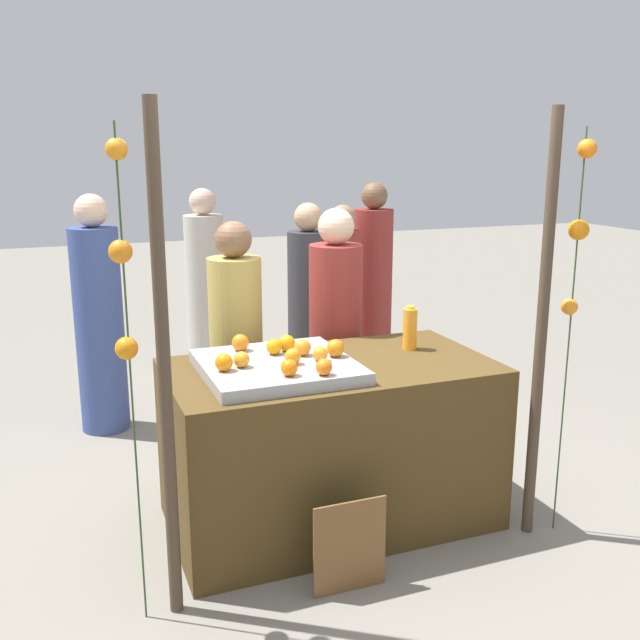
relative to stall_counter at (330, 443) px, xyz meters
The scene contains 27 objects.
ground_plane 0.43m from the stall_counter, ahead, with size 24.00×24.00×0.00m, color gray.
stall_counter is the anchor object (origin of this frame).
orange_tray 0.55m from the stall_counter, behind, with size 0.73×0.72×0.06m, color #9EA0A5.
orange_0 0.54m from the stall_counter, 86.84° to the right, with size 0.09×0.09×0.09m, color orange.
orange_1 0.71m from the stall_counter, 153.28° to the left, with size 0.09×0.09×0.09m, color orange.
orange_2 0.59m from the stall_counter, 155.87° to the right, with size 0.08×0.08×0.08m, color orange.
orange_3 0.79m from the stall_counter, behind, with size 0.08×0.08×0.08m, color orange.
orange_4 0.58m from the stall_counter, 148.77° to the left, with size 0.09×0.09×0.09m, color orange.
orange_5 0.72m from the stall_counter, behind, with size 0.08×0.08×0.08m, color orange.
orange_6 0.55m from the stall_counter, 132.59° to the right, with size 0.07×0.07×0.07m, color orange.
orange_7 0.64m from the stall_counter, 116.90° to the right, with size 0.08×0.08×0.08m, color orange.
orange_8 0.67m from the stall_counter, 138.96° to the right, with size 0.08×0.08×0.08m, color orange.
orange_9 0.55m from the stall_counter, behind, with size 0.08×0.08×0.08m, color orange.
orange_10 0.60m from the stall_counter, 162.86° to the left, with size 0.08×0.08×0.08m, color orange.
juice_bottle 0.76m from the stall_counter, 12.45° to the left, with size 0.08×0.08×0.24m.
chalkboard_sign 0.68m from the stall_counter, 104.48° to the right, with size 0.34×0.03×0.45m.
vendor_left 0.81m from the stall_counter, 114.72° to the left, with size 0.31×0.31×1.54m.
vendor_right 0.78m from the stall_counter, 65.64° to the left, with size 0.32×0.32×1.59m.
crowd_person_0 2.05m from the stall_counter, 119.70° to the left, with size 0.33×0.33×1.64m.
crowd_person_1 2.29m from the stall_counter, 65.60° to the left, with size 0.30×0.30×1.49m.
crowd_person_2 2.62m from the stall_counter, 91.74° to the left, with size 0.32×0.32×1.62m.
crowd_person_3 2.63m from the stall_counter, 59.97° to the left, with size 0.33×0.33×1.65m.
crowd_person_4 1.78m from the stall_counter, 73.42° to the left, with size 0.31×0.31×1.55m.
canopy_post_left 1.21m from the stall_counter, 151.92° to the right, with size 0.06×0.06×2.12m, color #473828.
canopy_post_right 1.21m from the stall_counter, 28.08° to the right, with size 0.06×0.06×2.12m, color #473828.
garland_strand_left 1.57m from the stall_counter, 155.01° to the right, with size 0.10×0.10×2.03m.
garland_strand_right 1.62m from the stall_counter, 26.33° to the right, with size 0.10×0.10×2.03m.
Camera 1 is at (-1.31, -3.23, 1.94)m, focal length 40.20 mm.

